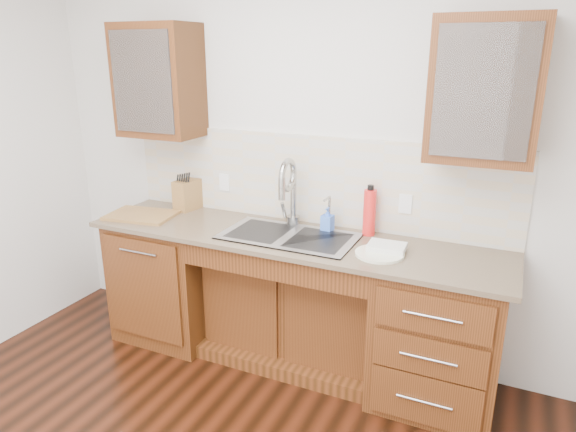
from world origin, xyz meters
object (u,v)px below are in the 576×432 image
at_px(water_bottle, 369,213).
at_px(knife_block, 187,195).
at_px(soap_bottle, 327,220).
at_px(plate, 380,254).
at_px(cutting_board, 142,215).

xyz_separation_m(water_bottle, knife_block, (-1.36, -0.02, -0.04)).
bearing_deg(soap_bottle, plate, -26.05).
distance_m(water_bottle, knife_block, 1.36).
xyz_separation_m(water_bottle, plate, (0.15, -0.31, -0.14)).
distance_m(water_bottle, cutting_board, 1.59).
bearing_deg(cutting_board, plate, -0.19).
xyz_separation_m(soap_bottle, cutting_board, (-1.29, -0.25, -0.07)).
bearing_deg(plate, knife_block, 169.12).
bearing_deg(plate, soap_bottle, 147.85).
xyz_separation_m(soap_bottle, knife_block, (-1.10, 0.03, 0.03)).
height_order(water_bottle, plate, water_bottle).
bearing_deg(knife_block, soap_bottle, 6.27).
distance_m(knife_block, cutting_board, 0.36).
relative_size(soap_bottle, cutting_board, 0.34).
bearing_deg(cutting_board, knife_block, 55.69).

